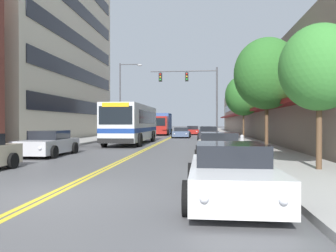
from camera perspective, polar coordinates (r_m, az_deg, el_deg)
ground_plane at (r=44.63m, az=1.18°, el=-1.66°), size 240.00×240.00×0.00m
sidewalk_left at (r=45.77m, az=-7.79°, el=-1.50°), size 3.31×106.00×0.17m
sidewalk_right at (r=44.63m, az=10.38°, el=-1.56°), size 3.31×106.00×0.17m
centre_line at (r=44.63m, az=1.18°, el=-1.65°), size 0.34×106.00×0.01m
office_tower_left at (r=39.84m, az=-23.62°, el=17.86°), size 12.08×22.97×27.21m
storefront_row_right at (r=45.49m, az=17.80°, el=3.09°), size 9.10×68.00×7.52m
city_bus at (r=27.34m, az=-6.22°, el=0.64°), size 2.90×10.65×3.14m
car_black_parked_left_near at (r=40.00m, az=-5.76°, el=-1.09°), size 2.13×4.72×1.26m
car_silver_parked_left_far at (r=18.39m, az=-20.10°, el=-2.95°), size 2.06×4.33×1.32m
car_white_parked_right_foreground at (r=7.56m, az=10.90°, el=-8.10°), size 2.03×4.44×1.27m
car_navy_parked_right_mid at (r=49.98m, az=6.66°, el=-0.76°), size 2.11×4.73×1.22m
car_beige_parked_right_far at (r=15.18m, az=8.81°, el=-3.70°), size 2.13×4.65×1.28m
car_charcoal_parked_right_end at (r=33.84m, az=7.04°, el=-1.28°), size 2.21×4.54×1.36m
car_slate_blue_moving_lead at (r=38.15m, az=2.36°, el=-1.19°), size 2.12×4.13×1.20m
car_red_moving_second at (r=48.15m, az=4.32°, el=-0.80°), size 2.07×4.58×1.27m
box_truck at (r=46.68m, az=-1.26°, el=0.39°), size 2.80×7.19×3.08m
traffic_signal_mast at (r=34.17m, az=4.73°, el=6.58°), size 6.98×0.38×7.45m
street_lamp_left_far at (r=36.49m, az=-7.81°, el=5.60°), size 2.55×0.28×8.29m
street_tree_right_near at (r=12.28m, az=24.85°, el=9.20°), size 2.65×2.65×4.89m
street_tree_right_mid at (r=20.10m, az=16.80°, el=8.71°), size 3.78×3.78×6.51m
street_tree_right_far at (r=31.50m, az=13.03°, el=5.20°), size 3.44×3.44×6.01m
fire_hydrant at (r=19.43m, az=12.76°, el=-2.78°), size 0.32×0.24×0.88m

